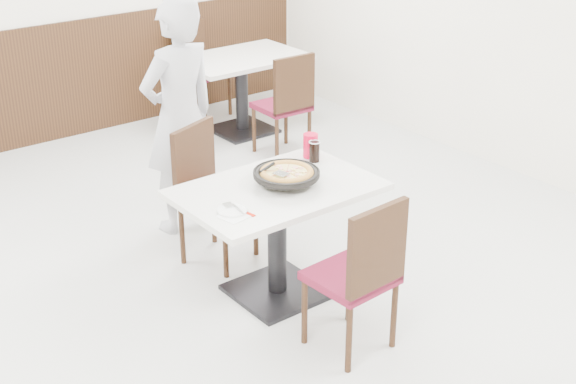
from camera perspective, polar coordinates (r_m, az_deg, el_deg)
floor at (r=5.15m, az=-2.41°, el=-7.61°), size 7.00×7.00×0.00m
wall_right at (r=6.69m, az=19.19°, el=11.73°), size 0.04×7.00×2.80m
wainscot_back at (r=7.79m, az=-17.72°, el=7.12°), size 5.90×0.03×1.10m
main_table at (r=5.02m, az=-0.78°, el=-3.55°), size 1.23×0.85×0.75m
chair_near at (r=4.50m, az=4.47°, el=-5.78°), size 0.44×0.44×0.95m
chair_far at (r=5.40m, az=-5.01°, el=-0.33°), size 0.54×0.54×0.95m
trivet at (r=4.86m, az=0.10°, el=0.62°), size 0.12×0.12×0.04m
pizza_pan at (r=4.87m, az=-0.11°, el=1.01°), size 0.35×0.35×0.01m
pizza at (r=4.87m, az=-0.10°, el=1.22°), size 0.30×0.30×0.02m
pizza_server at (r=4.81m, az=-0.51°, el=1.32°), size 0.09×0.10×0.00m
napkin at (r=4.50m, az=-3.86°, el=-1.71°), size 0.17×0.17×0.00m
side_plate at (r=4.55m, az=-3.99°, el=-1.33°), size 0.18×0.18×0.01m
fork at (r=4.54m, az=-3.57°, el=-1.21°), size 0.04×0.15×0.00m
cola_glass at (r=5.20m, az=1.89°, el=2.86°), size 0.07×0.07×0.13m
red_cup at (r=5.27m, az=1.61°, el=3.32°), size 0.10×0.10×0.16m
diner_person at (r=5.76m, az=-7.71°, el=5.30°), size 0.67×0.48×1.72m
bg_table_right at (r=7.80m, az=-3.31°, el=6.94°), size 1.29×0.94×0.75m
bg_chair_right_near at (r=7.20m, az=-0.47°, el=6.30°), size 0.43×0.43×0.95m
bg_chair_right_far at (r=8.26m, az=-6.01°, el=8.58°), size 0.50×0.50×0.95m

